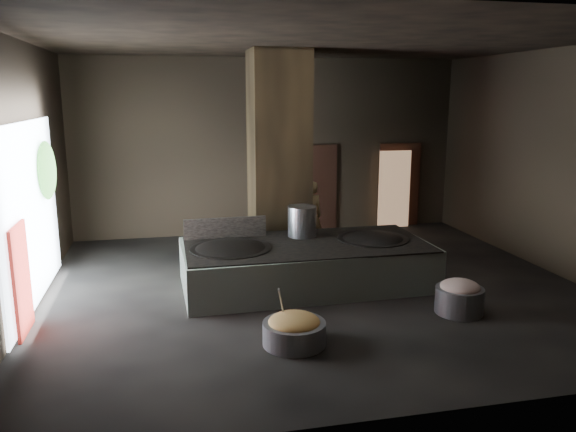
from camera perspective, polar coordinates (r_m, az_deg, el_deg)
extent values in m
cube|color=black|center=(10.83, 2.69, -7.39)|extent=(10.00, 9.00, 0.10)
cube|color=black|center=(10.24, 2.96, 17.63)|extent=(10.00, 9.00, 0.10)
cube|color=black|center=(14.70, -1.86, 7.03)|extent=(10.00, 0.10, 4.50)
cube|color=black|center=(6.08, 14.11, -0.85)|extent=(10.00, 0.10, 4.50)
cube|color=black|center=(10.21, -25.76, 3.50)|extent=(0.10, 9.00, 4.50)
cube|color=black|center=(12.58, 25.69, 4.95)|extent=(0.10, 9.00, 4.50)
cube|color=black|center=(12.05, -0.94, 5.88)|extent=(1.20, 1.20, 4.50)
cube|color=beige|center=(10.76, 1.86, -4.97)|extent=(4.70, 2.33, 0.81)
cube|color=black|center=(10.64, 1.88, -2.85)|extent=(4.54, 2.18, 0.03)
ellipsoid|color=black|center=(10.36, -5.87, -3.71)|extent=(1.46, 1.46, 0.40)
cylinder|color=black|center=(10.34, -5.88, -3.34)|extent=(1.49, 1.49, 0.05)
ellipsoid|color=black|center=(11.10, 8.58, -2.69)|extent=(1.36, 1.36, 0.38)
cylinder|color=black|center=(11.09, 8.60, -2.34)|extent=(1.39, 1.39, 0.05)
cylinder|color=#9A9DA1|center=(11.10, 1.44, -0.55)|extent=(0.57, 0.57, 0.61)
cube|color=black|center=(11.06, -6.38, -1.19)|extent=(1.62, 0.10, 0.40)
imported|color=#9F8051|center=(12.94, 2.24, -0.04)|extent=(0.66, 0.47, 1.66)
cylinder|color=slate|center=(8.38, 0.63, -11.82)|extent=(0.97, 0.97, 0.34)
ellipsoid|color=#A8AE54|center=(8.31, 0.63, -10.69)|extent=(0.76, 0.76, 0.23)
cylinder|color=#9A9DA1|center=(8.34, -0.62, -9.12)|extent=(0.20, 0.34, 0.66)
cylinder|color=slate|center=(9.91, 17.00, -8.18)|extent=(1.06, 1.06, 0.44)
ellipsoid|color=tan|center=(9.84, 17.08, -6.92)|extent=(0.66, 0.66, 0.25)
cube|color=black|center=(15.01, 2.75, 2.71)|extent=(1.18, 0.08, 2.38)
cube|color=#8C6647|center=(15.19, 3.58, 2.62)|extent=(0.80, 0.04, 1.90)
cube|color=black|center=(15.81, 11.19, 2.97)|extent=(1.18, 0.08, 2.38)
cube|color=#8C6647|center=(15.57, 10.73, 2.66)|extent=(0.89, 0.04, 2.11)
cube|color=white|center=(10.48, -24.66, 0.19)|extent=(0.04, 4.20, 3.10)
cube|color=maroon|center=(9.42, -25.45, -5.88)|extent=(0.05, 0.90, 1.70)
ellipsoid|color=#194714|center=(11.43, -23.32, 4.28)|extent=(0.28, 1.10, 1.10)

